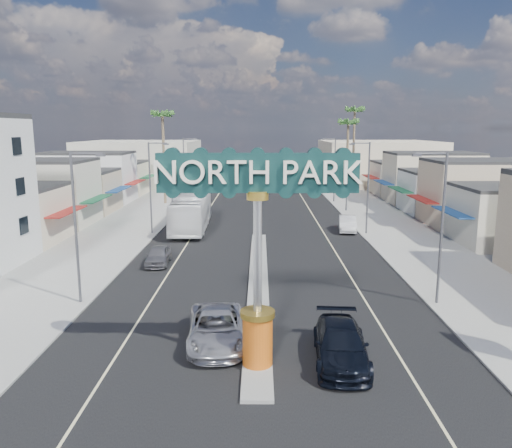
{
  "coord_description": "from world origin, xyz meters",
  "views": [
    {
      "loc": [
        0.09,
        -18.25,
        10.28
      ],
      "look_at": [
        -0.14,
        11.52,
        4.57
      ],
      "focal_mm": 35.0,
      "sensor_mm": 36.0,
      "label": 1
    }
  ],
  "objects_px": {
    "palm_right_far": "(355,115)",
    "suv_left": "(216,328)",
    "streetlight_r_near": "(440,221)",
    "car_parked_right": "(347,224)",
    "traffic_signal_right": "(333,177)",
    "city_bus": "(191,211)",
    "palm_right_mid": "(348,126)",
    "car_parked_left": "(158,255)",
    "streetlight_r_mid": "(366,183)",
    "suv_right": "(341,344)",
    "streetlight_l_near": "(78,220)",
    "palm_left_far": "(163,119)",
    "streetlight_l_mid": "(152,183)",
    "gateway_sign": "(258,235)",
    "streetlight_r_far": "(334,166)",
    "streetlight_l_far": "(185,166)",
    "traffic_signal_left": "(186,177)"
  },
  "relations": [
    {
      "from": "streetlight_r_near",
      "to": "suv_left",
      "type": "relative_size",
      "value": 1.53
    },
    {
      "from": "streetlight_r_mid",
      "to": "palm_right_mid",
      "type": "bearing_deg",
      "value": 84.36
    },
    {
      "from": "streetlight_r_far",
      "to": "palm_right_far",
      "type": "bearing_deg",
      "value": 65.45
    },
    {
      "from": "streetlight_r_near",
      "to": "car_parked_right",
      "type": "relative_size",
      "value": 1.89
    },
    {
      "from": "streetlight_r_far",
      "to": "streetlight_r_mid",
      "type": "bearing_deg",
      "value": -90.0
    },
    {
      "from": "traffic_signal_right",
      "to": "streetlight_l_near",
      "type": "xyz_separation_m",
      "value": [
        -19.62,
        -33.99,
        0.79
      ]
    },
    {
      "from": "suv_right",
      "to": "streetlight_l_mid",
      "type": "bearing_deg",
      "value": 121.18
    },
    {
      "from": "streetlight_r_mid",
      "to": "palm_right_mid",
      "type": "xyz_separation_m",
      "value": [
        2.57,
        26.0,
        5.54
      ]
    },
    {
      "from": "gateway_sign",
      "to": "suv_right",
      "type": "height_order",
      "value": "gateway_sign"
    },
    {
      "from": "traffic_signal_right",
      "to": "car_parked_left",
      "type": "bearing_deg",
      "value": -123.78
    },
    {
      "from": "traffic_signal_right",
      "to": "city_bus",
      "type": "relative_size",
      "value": 0.45
    },
    {
      "from": "suv_right",
      "to": "car_parked_left",
      "type": "relative_size",
      "value": 1.36
    },
    {
      "from": "streetlight_r_mid",
      "to": "car_parked_right",
      "type": "distance_m",
      "value": 4.76
    },
    {
      "from": "palm_left_far",
      "to": "suv_right",
      "type": "bearing_deg",
      "value": -70.6
    },
    {
      "from": "streetlight_r_near",
      "to": "suv_left",
      "type": "xyz_separation_m",
      "value": [
        -12.43,
        -5.59,
        -4.25
      ]
    },
    {
      "from": "streetlight_r_mid",
      "to": "car_parked_left",
      "type": "relative_size",
      "value": 2.16
    },
    {
      "from": "suv_right",
      "to": "city_bus",
      "type": "height_order",
      "value": "city_bus"
    },
    {
      "from": "suv_left",
      "to": "car_parked_right",
      "type": "xyz_separation_m",
      "value": [
        11.0,
        27.11,
        -0.03
      ]
    },
    {
      "from": "streetlight_r_far",
      "to": "streetlight_l_far",
      "type": "bearing_deg",
      "value": 180.0
    },
    {
      "from": "streetlight_r_near",
      "to": "streetlight_r_mid",
      "type": "distance_m",
      "value": 20.0
    },
    {
      "from": "palm_left_far",
      "to": "city_bus",
      "type": "bearing_deg",
      "value": -70.94
    },
    {
      "from": "streetlight_l_near",
      "to": "streetlight_l_far",
      "type": "bearing_deg",
      "value": 90.0
    },
    {
      "from": "suv_right",
      "to": "car_parked_right",
      "type": "relative_size",
      "value": 1.19
    },
    {
      "from": "palm_right_mid",
      "to": "car_parked_left",
      "type": "height_order",
      "value": "palm_right_mid"
    },
    {
      "from": "streetlight_r_far",
      "to": "palm_left_far",
      "type": "distance_m",
      "value": 24.38
    },
    {
      "from": "streetlight_l_near",
      "to": "palm_left_far",
      "type": "distance_m",
      "value": 40.59
    },
    {
      "from": "car_parked_right",
      "to": "streetlight_l_mid",
      "type": "bearing_deg",
      "value": -168.45
    },
    {
      "from": "traffic_signal_left",
      "to": "streetlight_r_mid",
      "type": "bearing_deg",
      "value": -35.5
    },
    {
      "from": "streetlight_r_near",
      "to": "car_parked_right",
      "type": "bearing_deg",
      "value": 93.81
    },
    {
      "from": "gateway_sign",
      "to": "streetlight_l_mid",
      "type": "xyz_separation_m",
      "value": [
        -10.43,
        28.02,
        -0.86
      ]
    },
    {
      "from": "car_parked_left",
      "to": "gateway_sign",
      "type": "bearing_deg",
      "value": -67.36
    },
    {
      "from": "streetlight_l_near",
      "to": "streetlight_r_mid",
      "type": "relative_size",
      "value": 1.0
    },
    {
      "from": "palm_left_far",
      "to": "suv_left",
      "type": "relative_size",
      "value": 2.23
    },
    {
      "from": "car_parked_left",
      "to": "city_bus",
      "type": "distance_m",
      "value": 13.93
    },
    {
      "from": "streetlight_r_mid",
      "to": "palm_left_far",
      "type": "relative_size",
      "value": 0.69
    },
    {
      "from": "suv_right",
      "to": "streetlight_r_near",
      "type": "bearing_deg",
      "value": 51.79
    },
    {
      "from": "car_parked_right",
      "to": "streetlight_l_near",
      "type": "bearing_deg",
      "value": -125.0
    },
    {
      "from": "streetlight_l_mid",
      "to": "palm_right_far",
      "type": "height_order",
      "value": "palm_right_far"
    },
    {
      "from": "palm_right_far",
      "to": "suv_right",
      "type": "relative_size",
      "value": 2.49
    },
    {
      "from": "streetlight_r_near",
      "to": "traffic_signal_right",
      "type": "bearing_deg",
      "value": 92.1
    },
    {
      "from": "streetlight_l_mid",
      "to": "streetlight_r_far",
      "type": "bearing_deg",
      "value": 46.52
    },
    {
      "from": "suv_left",
      "to": "streetlight_l_far",
      "type": "bearing_deg",
      "value": 94.85
    },
    {
      "from": "suv_right",
      "to": "car_parked_left",
      "type": "distance_m",
      "value": 19.81
    },
    {
      "from": "streetlight_r_far",
      "to": "palm_right_mid",
      "type": "bearing_deg",
      "value": 57.31
    },
    {
      "from": "palm_left_far",
      "to": "car_parked_left",
      "type": "distance_m",
      "value": 33.47
    },
    {
      "from": "streetlight_l_mid",
      "to": "suv_right",
      "type": "height_order",
      "value": "streetlight_l_mid"
    },
    {
      "from": "palm_right_far",
      "to": "suv_left",
      "type": "xyz_separation_m",
      "value": [
        -17.0,
        -57.59,
        -11.57
      ]
    },
    {
      "from": "streetlight_l_far",
      "to": "palm_left_far",
      "type": "relative_size",
      "value": 0.69
    },
    {
      "from": "streetlight_l_near",
      "to": "car_parked_left",
      "type": "relative_size",
      "value": 2.16
    },
    {
      "from": "suv_right",
      "to": "city_bus",
      "type": "bearing_deg",
      "value": 113.51
    }
  ]
}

